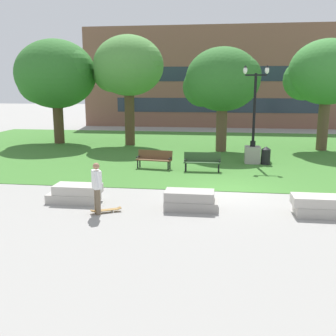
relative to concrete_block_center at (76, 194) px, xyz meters
name	(u,v)px	position (x,y,z in m)	size (l,w,h in m)	color
ground_plane	(229,192)	(5.53, 2.08, -0.31)	(140.00, 140.00, 0.00)	gray
grass_lawn	(226,151)	(5.53, 12.08, -0.30)	(40.00, 20.00, 0.02)	#3D752D
concrete_block_center	(76,194)	(0.00, 0.00, 0.00)	(1.90, 0.90, 0.64)	#B2ADA3
concrete_block_left	(190,200)	(4.18, -0.30, 0.00)	(1.80, 0.90, 0.64)	#9E9991
concrete_block_right	(321,206)	(8.43, -0.38, 0.00)	(1.91, 0.90, 0.64)	#B2ADA3
person_skateboarder	(97,185)	(1.21, -1.21, 0.66)	(0.57, 1.07, 1.71)	brown
skateboard	(106,210)	(1.44, -1.05, -0.22)	(0.99, 0.66, 0.14)	olive
park_bench_near_left	(202,161)	(4.28, 5.75, 0.23)	(1.81, 0.56, 0.90)	#284723
park_bench_near_right	(154,158)	(1.85, 6.09, 0.23)	(1.86, 0.79, 0.90)	brown
lamp_post_center	(253,144)	(6.86, 8.12, 0.75)	(1.32, 0.80, 5.13)	gray
tree_far_right	(55,75)	(-6.51, 13.88, 4.51)	(5.88, 5.60, 7.26)	#4C3823
tree_far_left	(222,81)	(5.12, 11.90, 4.10)	(4.82, 4.59, 6.42)	brown
tree_near_left	(326,73)	(11.57, 13.19, 4.55)	(4.99, 4.75, 6.94)	brown
tree_near_right	(128,67)	(-1.25, 13.79, 5.03)	(5.01, 4.77, 7.44)	#4C3823
trash_bin	(266,155)	(7.54, 7.85, 0.20)	(0.49, 0.49, 0.96)	black
building_facade_distant	(221,77)	(4.99, 26.58, 4.57)	(27.44, 1.03, 9.77)	brown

